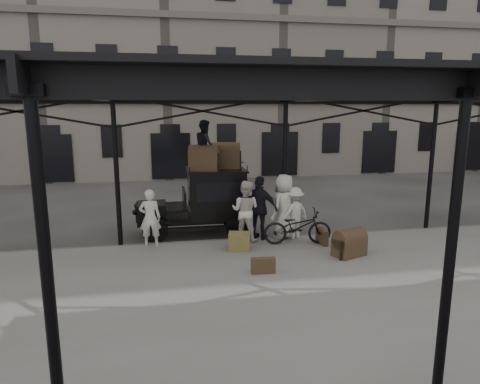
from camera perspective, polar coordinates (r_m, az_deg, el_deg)
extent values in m
plane|color=#383533|center=(11.96, 8.44, -9.26)|extent=(120.00, 120.00, 0.00)
cube|color=slate|center=(10.20, 12.14, -12.68)|extent=(28.00, 8.00, 0.15)
cylinder|color=black|center=(13.26, 5.95, 2.47)|extent=(0.14, 0.14, 4.30)
cylinder|color=black|center=(6.37, 26.15, -8.52)|extent=(0.14, 0.14, 4.30)
cube|color=black|center=(13.11, 6.16, 12.58)|extent=(22.00, 0.10, 0.45)
cube|color=black|center=(6.04, 28.12, 12.82)|extent=(22.00, 0.10, 0.45)
cube|color=black|center=(9.62, 12.61, 13.85)|extent=(22.50, 9.00, 0.08)
cube|color=silver|center=(9.62, 12.63, 14.27)|extent=(18.00, 7.00, 0.04)
cube|color=slate|center=(28.95, -3.12, 16.94)|extent=(64.00, 8.00, 14.00)
cylinder|color=black|center=(13.55, -11.22, -5.08)|extent=(0.80, 0.10, 0.80)
cylinder|color=black|center=(14.94, -11.16, -3.53)|extent=(0.80, 0.10, 0.80)
cylinder|color=black|center=(13.75, -0.29, -4.63)|extent=(0.80, 0.10, 0.80)
cylinder|color=black|center=(15.12, -1.25, -3.14)|extent=(0.80, 0.10, 0.80)
cube|color=black|center=(14.24, -6.17, -3.50)|extent=(3.60, 1.25, 0.12)
cube|color=black|center=(14.14, -11.66, -2.53)|extent=(0.90, 1.00, 0.55)
cube|color=black|center=(14.16, -13.57, -2.59)|extent=(0.06, 0.70, 0.55)
cube|color=black|center=(14.11, -8.43, -2.02)|extent=(0.70, 1.30, 0.10)
cube|color=black|center=(14.12, -3.20, -0.24)|extent=(1.80, 1.45, 1.55)
cube|color=black|center=(13.38, -2.82, -0.02)|extent=(1.40, 0.02, 0.60)
cube|color=black|center=(13.99, -3.24, 2.97)|extent=(1.90, 1.55, 0.06)
imported|color=beige|center=(12.70, -11.90, -3.41)|extent=(0.63, 0.43, 1.70)
imported|color=silver|center=(12.99, 0.73, -2.50)|extent=(1.13, 1.06, 1.85)
imported|color=beige|center=(13.25, 5.89, -1.93)|extent=(1.16, 1.12, 2.01)
imported|color=black|center=(13.06, 2.66, -2.16)|extent=(1.21, 1.08, 1.97)
imported|color=beige|center=(13.33, 7.23, -2.76)|extent=(1.19, 0.97, 1.61)
imported|color=black|center=(12.83, 7.67, -4.62)|extent=(2.08, 0.94, 1.06)
imported|color=black|center=(13.75, -4.68, 6.28)|extent=(0.65, 0.81, 1.59)
cube|color=olive|center=(12.28, -0.11, -6.60)|extent=(0.68, 0.56, 0.50)
cube|color=#492E21|center=(13.04, 10.88, -5.84)|extent=(0.19, 0.61, 0.45)
cube|color=#492E21|center=(10.66, 3.11, -9.76)|extent=(0.61, 0.19, 0.40)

